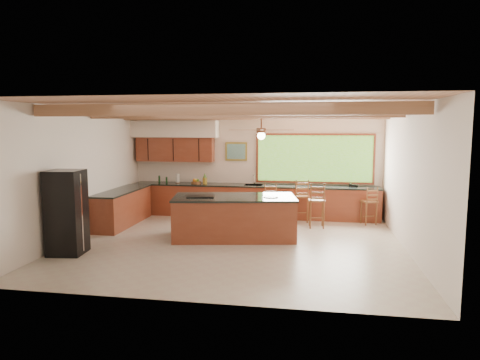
# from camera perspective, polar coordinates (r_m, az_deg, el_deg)

# --- Properties ---
(ground) EXTENTS (7.20, 7.20, 0.00)m
(ground) POSITION_cam_1_polar(r_m,az_deg,el_deg) (9.53, -0.61, -8.46)
(ground) COLOR #BAB19A
(ground) RESTS_ON ground
(room_shell) EXTENTS (7.27, 6.54, 3.02)m
(room_shell) POSITION_cam_1_polar(r_m,az_deg,el_deg) (9.87, -0.93, 5.10)
(room_shell) COLOR beige
(room_shell) RESTS_ON ground
(counter_run) EXTENTS (7.12, 3.10, 1.24)m
(counter_run) POSITION_cam_1_polar(r_m,az_deg,el_deg) (12.00, -2.35, -2.97)
(counter_run) COLOR brown
(counter_run) RESTS_ON ground
(island) EXTENTS (2.97, 1.77, 0.99)m
(island) POSITION_cam_1_polar(r_m,az_deg,el_deg) (9.92, -0.77, -4.95)
(island) COLOR brown
(island) RESTS_ON ground
(refrigerator) EXTENTS (0.73, 0.71, 1.70)m
(refrigerator) POSITION_cam_1_polar(r_m,az_deg,el_deg) (9.28, -22.13, -4.01)
(refrigerator) COLOR black
(refrigerator) RESTS_ON ground
(bar_stool_a) EXTENTS (0.45, 0.45, 1.06)m
(bar_stool_a) POSITION_cam_1_polar(r_m,az_deg,el_deg) (11.65, 3.95, -2.47)
(bar_stool_a) COLOR brown
(bar_stool_a) RESTS_ON ground
(bar_stool_b) EXTENTS (0.53, 0.53, 1.17)m
(bar_stool_b) POSITION_cam_1_polar(r_m,az_deg,el_deg) (11.58, 7.99, -2.24)
(bar_stool_b) COLOR brown
(bar_stool_b) RESTS_ON ground
(bar_stool_c) EXTENTS (0.44, 0.44, 1.16)m
(bar_stool_c) POSITION_cam_1_polar(r_m,az_deg,el_deg) (10.99, 10.21, -2.81)
(bar_stool_c) COLOR brown
(bar_stool_c) RESTS_ON ground
(bar_stool_d) EXTENTS (0.47, 0.47, 1.01)m
(bar_stool_d) POSITION_cam_1_polar(r_m,az_deg,el_deg) (11.70, 16.86, -2.85)
(bar_stool_d) COLOR brown
(bar_stool_d) RESTS_ON ground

